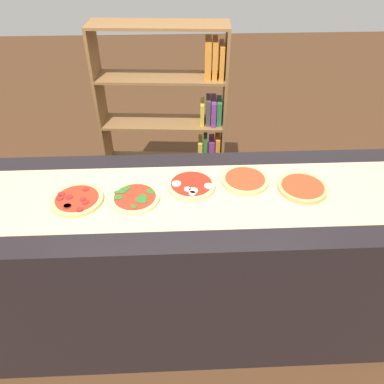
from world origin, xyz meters
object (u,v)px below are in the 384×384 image
object	(u,v)px
pizza_mozzarella_2	(191,185)
pizza_plain_4	(302,188)
pizza_plain_3	(245,180)
bookshelf	(181,128)
pizza_spinach_1	(135,198)
pizza_pepperoni_0	(77,200)

from	to	relation	value
pizza_mozzarella_2	pizza_plain_4	world-z (taller)	pizza_mozzarella_2
pizza_plain_3	pizza_plain_4	world-z (taller)	pizza_plain_4
bookshelf	pizza_spinach_1	bearing A→B (deg)	-101.10
pizza_mozzarella_2	pizza_spinach_1	bearing A→B (deg)	-162.63
pizza_pepperoni_0	pizza_plain_4	world-z (taller)	pizza_pepperoni_0
pizza_pepperoni_0	pizza_plain_3	bearing A→B (deg)	8.56
pizza_plain_4	bookshelf	world-z (taller)	bookshelf
pizza_plain_3	bookshelf	world-z (taller)	bookshelf
pizza_pepperoni_0	bookshelf	xyz separation A→B (m)	(0.50, 1.18, -0.27)
pizza_pepperoni_0	bookshelf	distance (m)	1.31
pizza_spinach_1	pizza_mozzarella_2	xyz separation A→B (m)	(0.27, 0.08, 0.00)
pizza_plain_3	pizza_plain_4	bearing A→B (deg)	-15.88
pizza_pepperoni_0	pizza_spinach_1	xyz separation A→B (m)	(0.27, 0.00, -0.00)
pizza_mozzarella_2	bookshelf	xyz separation A→B (m)	(-0.03, 1.10, -0.27)
pizza_pepperoni_0	pizza_plain_4	size ratio (longest dim) A/B	1.01
pizza_spinach_1	pizza_plain_3	world-z (taller)	pizza_spinach_1
pizza_pepperoni_0	pizza_plain_4	distance (m)	1.06
pizza_plain_3	pizza_plain_4	xyz separation A→B (m)	(0.27, -0.08, 0.00)
pizza_spinach_1	pizza_plain_4	world-z (taller)	pizza_spinach_1
pizza_mozzarella_2	pizza_plain_4	xyz separation A→B (m)	(0.53, -0.04, -0.00)
pizza_spinach_1	pizza_plain_3	bearing A→B (deg)	12.51
pizza_spinach_1	bookshelf	distance (m)	1.23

